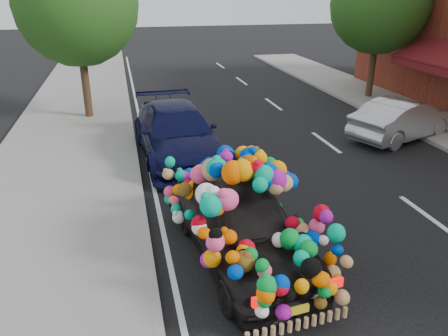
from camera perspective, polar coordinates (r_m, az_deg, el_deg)
The scene contains 9 objects.
ground at distance 8.71m, azimuth 5.91°, elevation -9.07°, with size 100.00×100.00×0.00m, color black.
sidewalk at distance 8.47m, azimuth -23.41°, elevation -11.58°, with size 4.00×60.00×0.12m, color gray.
kerb at distance 8.30m, azimuth -9.89°, elevation -10.58°, with size 0.15×60.00×0.13m, color gray.
lane_markings at distance 10.36m, azimuth 25.20°, elevation -5.81°, with size 6.00×50.00×0.01m, color silver, non-canonical shape.
tree_near_sidewalk at distance 16.53m, azimuth -18.77°, elevation 19.63°, with size 4.20×4.20×6.13m.
tree_far_b at distance 20.00m, azimuth 19.69°, elevation 19.47°, with size 4.00×4.00×5.90m.
plush_art_car at distance 7.60m, azimuth 2.34°, elevation -4.87°, with size 2.47×4.55×2.07m.
navy_sedan at distance 12.45m, azimuth -6.19°, elevation 4.58°, with size 2.06×5.08×1.47m, color black.
silver_hatchback at distance 15.17m, azimuth 22.39°, elevation 5.95°, with size 1.38×3.95×1.30m, color #ACADB3.
Camera 1 is at (-2.57, -6.97, 4.56)m, focal length 35.00 mm.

